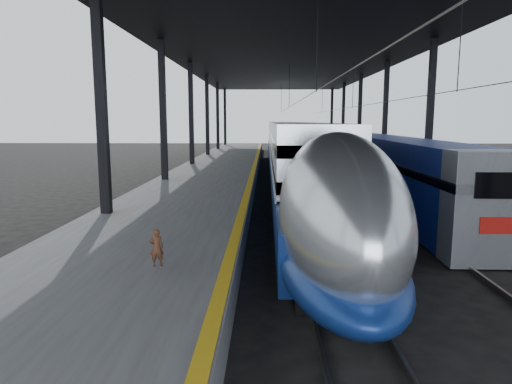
{
  "coord_description": "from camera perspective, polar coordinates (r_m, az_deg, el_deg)",
  "views": [
    {
      "loc": [
        0.22,
        -11.73,
        4.43
      ],
      "look_at": [
        -0.14,
        3.79,
        2.0
      ],
      "focal_mm": 32.0,
      "sensor_mm": 36.0,
      "label": 1
    }
  ],
  "objects": [
    {
      "name": "canopy",
      "position": [
        32.12,
        4.5,
        17.25
      ],
      "size": [
        18.0,
        75.0,
        9.47
      ],
      "color": "black",
      "rests_on": "ground"
    },
    {
      "name": "child",
      "position": [
        11.14,
        -12.32,
        -6.8
      ],
      "size": [
        0.37,
        0.29,
        0.91
      ],
      "primitive_type": "imported",
      "rotation": [
        0.0,
        0.0,
        3.39
      ],
      "color": "#532D1B",
      "rests_on": "platform"
    },
    {
      "name": "platform",
      "position": [
        32.19,
        -5.34,
        1.84
      ],
      "size": [
        6.0,
        80.0,
        1.0
      ],
      "primitive_type": "cube",
      "color": "#4C4C4F",
      "rests_on": "ground"
    },
    {
      "name": "tgv_train",
      "position": [
        38.79,
        3.96,
        5.3
      ],
      "size": [
        3.01,
        65.2,
        4.32
      ],
      "color": "silver",
      "rests_on": "ground"
    },
    {
      "name": "yellow_strip",
      "position": [
        31.93,
        -0.35,
        2.73
      ],
      "size": [
        0.3,
        80.0,
        0.01
      ],
      "primitive_type": "cube",
      "color": "gold",
      "rests_on": "platform"
    },
    {
      "name": "second_train",
      "position": [
        41.09,
        10.85,
        5.07
      ],
      "size": [
        2.59,
        56.05,
        3.56
      ],
      "color": "navy",
      "rests_on": "ground"
    },
    {
      "name": "ground",
      "position": [
        12.54,
        0.23,
        -11.78
      ],
      "size": [
        160.0,
        160.0,
        0.0
      ],
      "primitive_type": "plane",
      "color": "black",
      "rests_on": "ground"
    },
    {
      "name": "rails",
      "position": [
        32.32,
        8.91,
        1.05
      ],
      "size": [
        6.52,
        80.0,
        0.16
      ],
      "color": "slate",
      "rests_on": "ground"
    }
  ]
}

